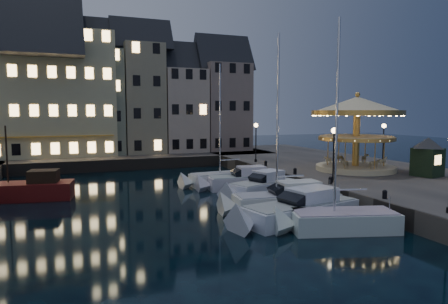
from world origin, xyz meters
name	(u,v)px	position (x,y,z in m)	size (l,w,h in m)	color
ground	(253,210)	(0.00, 0.00, 0.00)	(160.00, 160.00, 0.00)	black
quay_east	(360,176)	(14.00, 6.00, 0.65)	(16.00, 56.00, 1.30)	#474442
quay_north	(100,160)	(-8.00, 28.00, 0.65)	(44.00, 12.00, 1.30)	#474442
quaywall_e	(286,181)	(6.00, 6.00, 0.65)	(0.15, 44.00, 1.30)	#47423A
quaywall_n	(122,165)	(-6.00, 22.00, 0.65)	(48.00, 0.15, 1.30)	#47423A
streetlamp_b	(334,147)	(7.20, 1.00, 4.02)	(0.44, 0.44, 4.17)	black
streetlamp_c	(256,137)	(7.20, 14.50, 4.02)	(0.44, 0.44, 4.17)	black
streetlamp_d	(383,138)	(18.50, 8.00, 4.02)	(0.44, 0.44, 4.17)	black
bollard_a	(385,194)	(6.60, -5.00, 1.60)	(0.30, 0.30, 0.57)	black
bollard_b	(330,180)	(6.60, 0.50, 1.60)	(0.30, 0.30, 0.57)	black
bollard_c	(295,171)	(6.60, 5.50, 1.60)	(0.30, 0.30, 0.57)	black
bollard_d	(266,163)	(6.60, 11.00, 1.60)	(0.30, 0.30, 0.57)	black
townhouse_nb	(45,99)	(-14.05, 30.00, 8.28)	(6.16, 8.00, 13.80)	tan
townhouse_nc	(96,95)	(-8.00, 30.00, 8.78)	(6.82, 8.00, 14.80)	gray
townhouse_nd	(141,92)	(-2.25, 30.00, 9.28)	(5.50, 8.00, 15.80)	gray
townhouse_ne	(181,104)	(3.20, 30.00, 7.78)	(6.16, 8.00, 12.80)	#B4A290
townhouse_nf	(222,101)	(9.25, 30.00, 8.28)	(6.82, 8.00, 13.80)	gray
hotel_corner	(45,86)	(-14.00, 30.00, 9.78)	(17.60, 9.00, 16.80)	beige
motorboat_a	(334,222)	(2.13, -5.99, 0.54)	(6.93, 3.93, 11.48)	silver
motorboat_b	(296,211)	(1.23, -3.50, 0.64)	(8.78, 4.18, 2.15)	silver
motorboat_c	(281,201)	(1.76, -0.68, 0.68)	(8.33, 2.96, 11.00)	silver
motorboat_d	(259,188)	(2.43, 4.02, 0.64)	(6.74, 4.16, 2.15)	silver
motorboat_e	(239,182)	(2.09, 7.30, 0.64)	(7.17, 2.56, 2.15)	silver
motorboat_f	(221,179)	(1.32, 9.58, 0.53)	(7.88, 2.55, 10.43)	silver
red_fishing_boat	(25,191)	(-14.70, 9.34, 0.69)	(7.41, 3.53, 5.83)	#5D1111
carousel	(357,119)	(13.06, 5.57, 6.00)	(8.16, 8.16, 7.14)	beige
ticket_kiosk	(428,150)	(16.38, 0.64, 3.49)	(3.14, 3.14, 3.68)	black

